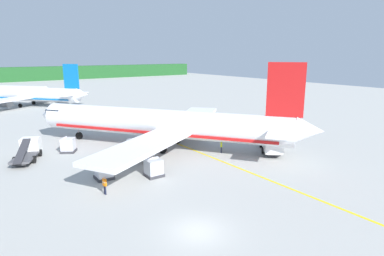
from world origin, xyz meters
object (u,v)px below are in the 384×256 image
Objects in this scene: service_truck_catering at (271,141)px; crew_marshaller at (105,184)px; airliner_far_taxiway at (6,90)px; service_truck_baggage at (29,149)px; cargo_container_near at (104,171)px; cargo_container_far at (68,145)px; cargo_container_mid at (153,168)px; airliner_foreground at (164,124)px; crew_loader_left at (221,146)px; airliner_mid_apron at (23,94)px.

service_truck_catering reaches higher than crew_marshaller.
airliner_far_taxiway is 13.69× the size of crew_marshaller.
service_truck_catering reaches higher than service_truck_baggage.
cargo_container_far reaches higher than cargo_container_near.
cargo_container_mid is at bearing -26.99° from cargo_container_near.
airliner_far_taxiway is (-11.01, 71.40, -0.96)m from airliner_foreground.
service_truck_baggage reaches higher than cargo_container_far.
airliner_far_taxiway reaches higher than crew_loader_left.
airliner_far_taxiway reaches higher than cargo_container_far.
service_truck_catering is 3.60× the size of crew_marshaller.
airliner_foreground is 53.77m from airliner_mid_apron.
cargo_container_mid is at bearing -56.12° from service_truck_baggage.
service_truck_catering is 3.77× the size of crew_loader_left.
cargo_container_far is (-22.01, 15.80, -0.58)m from service_truck_catering.
airliner_foreground reaches higher than cargo_container_near.
cargo_container_mid is (-6.57, -8.74, -2.45)m from airliner_foreground.
crew_loader_left is (15.87, -77.97, -1.44)m from airliner_far_taxiway.
cargo_container_mid reaches higher than cargo_container_near.
cargo_container_far is (4.75, -0.06, -0.21)m from service_truck_baggage.
cargo_container_far is at bearing 144.32° from service_truck_catering.
service_truck_catering is 27.10m from cargo_container_far.
service_truck_catering is at bearing -32.55° from crew_loader_left.
service_truck_baggage reaches higher than cargo_container_near.
airliner_mid_apron is 4.76× the size of service_truck_catering.
crew_marshaller is (-23.04, -0.05, -0.49)m from service_truck_catering.
service_truck_baggage reaches higher than crew_marshaller.
crew_marshaller is at bearing -91.08° from airliner_far_taxiway.
airliner_mid_apron reaches higher than crew_marshaller.
airliner_mid_apron reaches higher than service_truck_baggage.
cargo_container_far reaches higher than crew_loader_left.
airliner_foreground is 17.39m from service_truck_baggage.
airliner_mid_apron is 63.27m from crew_marshaller.
crew_marshaller is (-1.54, -81.61, -1.39)m from airliner_far_taxiway.
cargo_container_mid is (4.43, -80.14, -1.50)m from airliner_far_taxiway.
airliner_far_taxiway is 3.80× the size of service_truck_catering.
service_truck_baggage is 24.45m from crew_loader_left.
airliner_foreground is at bearing -26.11° from cargo_container_far.
airliner_far_taxiway is 12.14× the size of cargo_container_mid.
airliner_mid_apron reaches higher than cargo_container_far.
service_truck_baggage is at bearing -98.37° from airliner_mid_apron.
service_truck_baggage is 3.91× the size of crew_loader_left.
airliner_foreground is 5.45× the size of service_truck_baggage.
cargo_container_near is (5.09, -12.10, -0.26)m from service_truck_baggage.
airliner_foreground is 18.42× the size of cargo_container_near.
cargo_container_near is at bearing -91.79° from airliner_mid_apron.
airliner_far_taxiway reaches higher than crew_marshaller.
crew_loader_left is at bearing -36.70° from cargo_container_far.
airliner_foreground is at bearing 29.76° from cargo_container_near.
crew_marshaller is 1.05× the size of crew_loader_left.
airliner_far_taxiway reaches higher than cargo_container_near.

